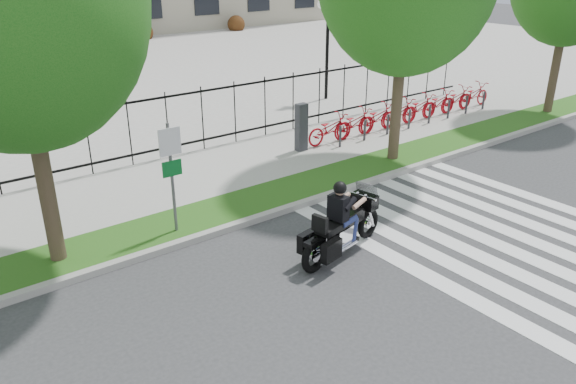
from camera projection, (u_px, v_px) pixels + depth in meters
ground at (347, 316)px, 9.92m from camera, size 120.00×120.00×0.00m
curb at (224, 229)px, 12.87m from camera, size 60.00×0.20×0.15m
grass_verge at (206, 216)px, 13.49m from camera, size 60.00×1.50×0.15m
sidewalk at (160, 185)px, 15.31m from camera, size 60.00×3.50×0.15m
plaza at (5, 79)px, 28.10m from camera, size 80.00×34.00×0.10m
crosswalk_stripes at (504, 238)px, 12.62m from camera, size 5.70×8.00×0.01m
iron_fence at (129, 132)px, 16.16m from camera, size 30.00×0.06×2.00m
lamp_post_right at (328, 24)px, 23.00m from camera, size 1.06×0.70×4.25m
street_tree_1 at (11, 0)px, 9.54m from camera, size 4.67×4.67×7.73m
bike_share_station at (408, 110)px, 20.37m from camera, size 9.98×0.86×1.50m
sign_pole_regulatory at (171, 164)px, 12.03m from camera, size 0.50×0.09×2.50m
motorcycle_rider at (343, 225)px, 11.73m from camera, size 2.62×1.05×2.05m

